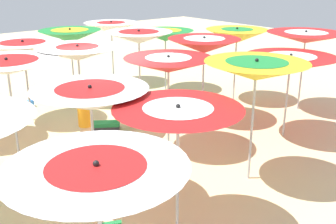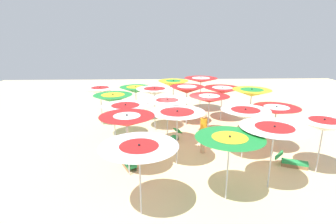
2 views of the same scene
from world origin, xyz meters
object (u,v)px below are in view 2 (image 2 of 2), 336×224
Objects in this scene: beach_umbrella_12 at (167,103)px; beach_umbrella_6 at (245,114)px; beach_umbrella_2 at (252,93)px; beach_umbrella_19 at (100,91)px; beach_umbrella_9 at (173,84)px; beach_umbrella_13 at (155,92)px; beach_umbrella_15 at (139,151)px; beach_umbrella_14 at (136,90)px; beach_umbrella_18 at (113,98)px; beach_umbrella_7 at (209,99)px; beach_umbrella_17 at (126,110)px; beach_ball at (104,147)px; lounger_0 at (129,162)px; beach_umbrella_10 at (229,143)px; beachgoer_0 at (203,132)px; beach_umbrella_16 at (127,121)px; beach_umbrella_1 at (276,111)px; lounger_1 at (292,162)px; beach_umbrella_4 at (201,80)px; beach_umbrella_0 at (324,125)px; beach_umbrella_8 at (187,90)px; beach_umbrella_11 at (177,115)px; beach_umbrella_5 at (274,132)px; lounger_2 at (173,138)px.

beach_umbrella_6 is at bearing 65.67° from beach_umbrella_12.
beach_umbrella_19 is (-1.89, -8.15, -0.22)m from beach_umbrella_2.
beach_umbrella_9 is 1.02× the size of beach_umbrella_19.
beach_umbrella_13 is 1.08× the size of beach_umbrella_15.
beach_umbrella_2 is 6.83m from beach_umbrella_14.
beach_umbrella_18 is (4.13, -3.22, 0.02)m from beach_umbrella_9.
beach_umbrella_7 is 6.85m from beach_umbrella_15.
beach_ball is (-0.42, -1.15, -1.91)m from beach_umbrella_17.
beach_umbrella_6 is at bearing 71.46° from lounger_0.
beach_umbrella_10 is 3.73m from beachgoer_0.
beach_umbrella_15 is 0.97× the size of beach_umbrella_19.
beach_umbrella_18 is at bearing -87.56° from beach_umbrella_2.
beach_umbrella_16 is 1.06× the size of beach_umbrella_17.
beach_umbrella_13 is 1.03× the size of beach_umbrella_18.
lounger_0 is (1.18, -6.37, -1.77)m from beach_umbrella_1.
beach_umbrella_13 reaches higher than lounger_1.
beach_umbrella_9 is at bearing -145.50° from beach_umbrella_1.
beach_umbrella_14 is 6.97m from beach_umbrella_16.
beach_umbrella_14 is (-1.97, -1.19, -0.29)m from beach_umbrella_13.
beach_umbrella_19 is (2.75, -6.25, -0.14)m from beach_umbrella_4.
beach_umbrella_0 is 0.91× the size of beach_umbrella_13.
beach_umbrella_8 is 7.53m from beach_umbrella_10.
beach_umbrella_11 is 0.96× the size of beach_umbrella_16.
beachgoer_0 is at bearing 83.86° from beach_ball.
beach_umbrella_16 is 1.89× the size of lounger_1.
beach_umbrella_15 is 1.22× the size of beachgoer_0.
lounger_0 is (-2.98, -0.69, -1.82)m from beach_umbrella_15.
beach_umbrella_5 reaches higher than beachgoer_0.
beach_umbrella_5 is (9.76, 0.91, -0.14)m from beach_umbrella_4.
beach_umbrella_18 is 9.52× the size of beach_ball.
beachgoer_0 is at bearing -116.19° from beach_umbrella_0.
beach_umbrella_19 is (-4.13, -8.49, 0.09)m from beach_umbrella_1.
beach_umbrella_0 is at bearing -16.93° from lounger_1.
beach_umbrella_8 is 4.39m from beach_umbrella_18.
beach_umbrella_2 is 1.03× the size of beach_umbrella_13.
lounger_0 is (3.13, -3.79, -1.84)m from beach_umbrella_7.
beach_umbrella_11 is at bearing -51.07° from beach_umbrella_2.
beach_umbrella_6 reaches higher than beachgoer_0.
beach_umbrella_10 reaches higher than beach_umbrella_0.
beach_umbrella_13 is 4.86m from lounger_0.
beach_umbrella_9 is at bearing 158.22° from beach_umbrella_13.
beach_umbrella_2 is 5.09m from beach_umbrella_13.
beach_umbrella_5 is at bearing -10.99° from beach_umbrella_2.
beach_umbrella_18 reaches higher than lounger_1.
beach_umbrella_16 is at bearing -101.52° from beach_umbrella_5.
beach_umbrella_4 is (-4.64, -1.90, -0.08)m from beach_umbrella_2.
beach_umbrella_19 is (-3.32, -3.76, -0.06)m from beach_umbrella_12.
beach_umbrella_0 is 7.40m from beach_umbrella_8.
beach_umbrella_11 is 1.88m from beach_umbrella_12.
beach_umbrella_2 reaches higher than lounger_2.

